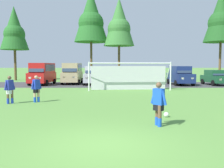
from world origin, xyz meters
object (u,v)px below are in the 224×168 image
object	(u,v)px
player_striker_near	(10,90)
parked_car_slot_center_left	(94,75)
soccer_goal	(129,76)
player_winger_right	(158,104)
player_midfield_center	(36,89)
parked_car_slot_far_left	(42,73)
parked_car_slot_far_right	(215,77)
parked_car_slot_center_right	(145,77)
parked_car_slot_center	(125,75)
parked_car_slot_right	(180,75)
soccer_ball	(166,115)
parked_car_slot_left	(72,73)

from	to	relation	value
player_striker_near	parked_car_slot_center_left	bearing A→B (deg)	75.11
soccer_goal	player_winger_right	distance (m)	13.57
player_striker_near	player_midfield_center	distance (m)	1.50
player_striker_near	player_midfield_center	world-z (taller)	same
parked_car_slot_far_left	parked_car_slot_far_right	world-z (taller)	parked_car_slot_far_left
soccer_goal	parked_car_slot_center_right	world-z (taller)	soccer_goal
parked_car_slot_center	parked_car_slot_far_right	size ratio (longest dim) A/B	1.09
parked_car_slot_far_left	parked_car_slot_center_left	size ratio (longest dim) A/B	1.05
player_winger_right	parked_car_slot_right	distance (m)	20.27
soccer_goal	parked_car_slot_center	world-z (taller)	soccer_goal
soccer_ball	parked_car_slot_far_right	distance (m)	20.02
soccer_ball	parked_car_slot_far_right	xyz separation A→B (m)	(9.51, 17.60, 0.77)
soccer_ball	parked_car_slot_left	world-z (taller)	parked_car_slot_left
soccer_goal	parked_car_slot_right	xyz separation A→B (m)	(6.30, 5.76, -0.18)
soccer_ball	parked_car_slot_left	bearing A→B (deg)	110.40
soccer_ball	parked_car_slot_center	size ratio (longest dim) A/B	0.05
player_midfield_center	parked_car_slot_center_right	bearing A→B (deg)	59.88
soccer_ball	parked_car_slot_far_left	distance (m)	20.87
player_midfield_center	parked_car_slot_left	size ratio (longest dim) A/B	0.34
parked_car_slot_far_left	player_winger_right	bearing A→B (deg)	-63.34
soccer_ball	parked_car_slot_far_right	world-z (taller)	parked_car_slot_far_right
parked_car_slot_center	parked_car_slot_center_left	bearing A→B (deg)	-177.05
soccer_goal	parked_car_slot_left	size ratio (longest dim) A/B	1.57
parked_car_slot_center_left	parked_car_slot_center_right	world-z (taller)	parked_car_slot_center_left
parked_car_slot_center_left	parked_car_slot_right	world-z (taller)	same
parked_car_slot_left	parked_car_slot_far_right	distance (m)	16.80
parked_car_slot_right	parked_car_slot_center	bearing A→B (deg)	172.80
soccer_ball	parked_car_slot_center_right	size ratio (longest dim) A/B	0.05
player_striker_near	parked_car_slot_left	world-z (taller)	parked_car_slot_left
player_midfield_center	parked_car_slot_right	distance (m)	18.32
soccer_ball	player_midfield_center	world-z (taller)	player_midfield_center
soccer_goal	player_striker_near	world-z (taller)	soccer_goal
soccer_ball	soccer_goal	size ratio (longest dim) A/B	0.03
parked_car_slot_far_left	parked_car_slot_right	bearing A→B (deg)	-0.93
parked_car_slot_center_right	parked_car_slot_center_left	bearing A→B (deg)	-171.64
player_striker_near	parked_car_slot_center_right	world-z (taller)	parked_car_slot_center_right
parked_car_slot_center	soccer_goal	bearing A→B (deg)	-90.01
player_winger_right	parked_car_slot_center_left	bearing A→B (deg)	101.00
parked_car_slot_far_right	parked_car_slot_right	bearing A→B (deg)	177.81
parked_car_slot_center_right	parked_car_slot_right	size ratio (longest dim) A/B	0.91
parked_car_slot_center_left	parked_car_slot_far_right	bearing A→B (deg)	-3.10
soccer_ball	parked_car_slot_center	world-z (taller)	parked_car_slot_center
soccer_goal	parked_car_slot_center_right	size ratio (longest dim) A/B	1.77
parked_car_slot_far_left	parked_car_slot_right	distance (m)	15.97
parked_car_slot_center_right	player_midfield_center	bearing A→B (deg)	-120.12
player_striker_near	soccer_ball	bearing A→B (deg)	-24.36
player_winger_right	parked_car_slot_left	bearing A→B (deg)	107.40
parked_car_slot_center_left	parked_car_slot_far_right	world-z (taller)	parked_car_slot_center_left
soccer_goal	parked_car_slot_center	size ratio (longest dim) A/B	1.60
parked_car_slot_far_left	parked_car_slot_center_right	xyz separation A→B (m)	(12.13, 1.25, -0.47)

